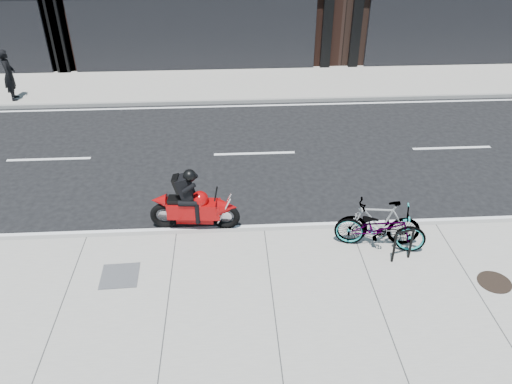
{
  "coord_description": "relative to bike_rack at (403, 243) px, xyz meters",
  "views": [
    {
      "loc": [
        -0.74,
        -11.11,
        6.96
      ],
      "look_at": [
        -0.17,
        -1.56,
        0.9
      ],
      "focal_mm": 35.0,
      "sensor_mm": 36.0,
      "label": 1
    }
  ],
  "objects": [
    {
      "name": "utility_grate",
      "position": [
        -5.82,
        -0.17,
        -0.44
      ],
      "size": [
        0.78,
        0.78,
        0.02
      ],
      "primitive_type": "cube",
      "rotation": [
        0.0,
        0.0,
        0.04
      ],
      "color": "#545457",
      "rests_on": "sidewalk_near"
    },
    {
      "name": "bicycle_rear",
      "position": [
        -0.38,
        0.58,
        0.1
      ],
      "size": [
        1.88,
        0.74,
        1.1
      ],
      "primitive_type": "imported",
      "rotation": [
        0.0,
        0.0,
        4.59
      ],
      "color": "gray",
      "rests_on": "sidewalk_near"
    },
    {
      "name": "bicycle_front",
      "position": [
        -0.37,
        0.46,
        0.06
      ],
      "size": [
        2.04,
        1.16,
        1.01
      ],
      "primitive_type": "imported",
      "rotation": [
        0.0,
        0.0,
        1.3
      ],
      "color": "gray",
      "rests_on": "sidewalk_near"
    },
    {
      "name": "bike_rack",
      "position": [
        0.0,
        0.0,
        0.0
      ],
      "size": [
        0.44,
        0.16,
        0.76
      ],
      "rotation": [
        0.0,
        0.0,
        0.28
      ],
      "color": "black",
      "rests_on": "sidewalk_near"
    },
    {
      "name": "motorcycle",
      "position": [
        -4.28,
        1.57,
        0.06
      ],
      "size": [
        2.09,
        0.6,
        1.56
      ],
      "rotation": [
        0.0,
        0.0,
        -0.09
      ],
      "color": "black",
      "rests_on": "ground"
    },
    {
      "name": "sidewalk_near",
      "position": [
        -2.79,
        -1.82,
        -0.51
      ],
      "size": [
        60.0,
        6.0,
        0.13
      ],
      "primitive_type": "cube",
      "color": "gray",
      "rests_on": "ground"
    },
    {
      "name": "sidewalk_far",
      "position": [
        -2.79,
        10.93,
        -0.51
      ],
      "size": [
        60.0,
        3.5,
        0.13
      ],
      "primitive_type": "cube",
      "color": "gray",
      "rests_on": "ground"
    },
    {
      "name": "pedestrian",
      "position": [
        -11.23,
        9.68,
        0.46
      ],
      "size": [
        0.59,
        0.75,
        1.8
      ],
      "primitive_type": "imported",
      "rotation": [
        0.0,
        0.0,
        1.83
      ],
      "color": "black",
      "rests_on": "sidewalk_far"
    },
    {
      "name": "ground",
      "position": [
        -2.79,
        3.18,
        -0.58
      ],
      "size": [
        120.0,
        120.0,
        0.0
      ],
      "primitive_type": "plane",
      "color": "black",
      "rests_on": "ground"
    },
    {
      "name": "manhole_cover",
      "position": [
        1.66,
        -0.81,
        -0.44
      ],
      "size": [
        0.71,
        0.71,
        0.02
      ],
      "primitive_type": "cylinder",
      "rotation": [
        0.0,
        0.0,
        0.08
      ],
      "color": "black",
      "rests_on": "sidewalk_near"
    }
  ]
}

